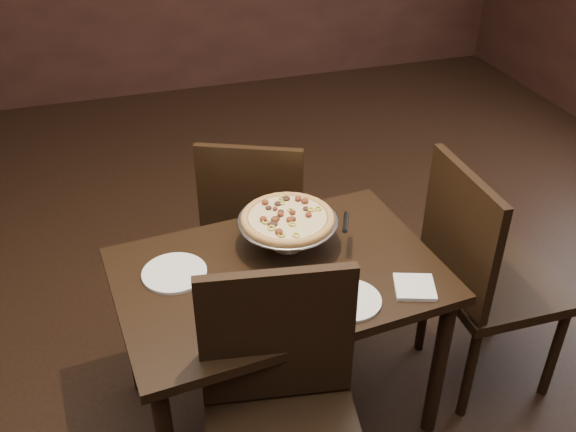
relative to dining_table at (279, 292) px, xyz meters
name	(u,v)px	position (x,y,z in m)	size (l,w,h in m)	color
room	(294,79)	(0.04, -0.03, 0.80)	(6.04, 7.04, 2.84)	black
dining_table	(279,292)	(0.00, 0.00, 0.00)	(1.17, 0.83, 0.70)	black
pizza_stand	(288,219)	(0.07, 0.13, 0.21)	(0.36, 0.36, 0.15)	silver
parmesan_shaker	(258,309)	(-0.13, -0.22, 0.14)	(0.06, 0.06, 0.10)	beige
pepper_flake_shaker	(237,304)	(-0.19, -0.18, 0.14)	(0.06, 0.06, 0.10)	maroon
packet_caddy	(235,315)	(-0.20, -0.21, 0.13)	(0.10, 0.10, 0.08)	black
napkin_stack	(415,287)	(0.41, -0.23, 0.10)	(0.13, 0.13, 0.01)	white
plate_left	(174,273)	(-0.35, 0.09, 0.10)	(0.22, 0.22, 0.01)	white
plate_near	(349,300)	(0.17, -0.22, 0.10)	(0.21, 0.21, 0.01)	white
serving_spatula	(346,223)	(0.26, 0.05, 0.21)	(0.15, 0.15, 0.02)	silver
chair_far	(256,220)	(0.08, 0.61, -0.10)	(0.57, 0.57, 0.93)	black
chair_near	(283,419)	(-0.13, -0.49, -0.06)	(0.53, 0.53, 0.99)	black
chair_side	(483,272)	(0.80, -0.06, -0.06)	(0.48, 0.48, 1.00)	black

